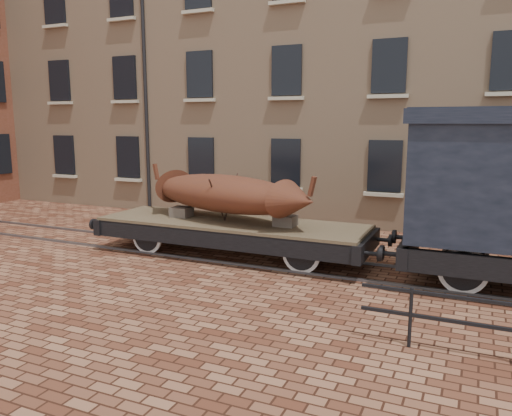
% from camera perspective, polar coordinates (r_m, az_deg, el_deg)
% --- Properties ---
extents(ground, '(90.00, 90.00, 0.00)m').
position_cam_1_polar(ground, '(12.95, 5.90, -6.54)').
color(ground, '#4F2718').
extents(warehouse_cream, '(40.00, 10.19, 14.00)m').
position_cam_1_polar(warehouse_cream, '(22.08, 22.80, 17.84)').
color(warehouse_cream, tan).
rests_on(warehouse_cream, ground).
extents(rail_track, '(30.00, 1.52, 0.06)m').
position_cam_1_polar(rail_track, '(12.94, 5.90, -6.42)').
color(rail_track, '#59595E').
rests_on(rail_track, ground).
extents(flatcar_wagon, '(8.34, 2.26, 1.26)m').
position_cam_1_polar(flatcar_wagon, '(13.57, -2.87, -2.32)').
color(flatcar_wagon, brown).
rests_on(flatcar_wagon, ground).
extents(iron_boat, '(5.72, 2.79, 1.42)m').
position_cam_1_polar(iron_boat, '(13.50, -3.65, 1.69)').
color(iron_boat, '#512615').
rests_on(iron_boat, flatcar_wagon).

